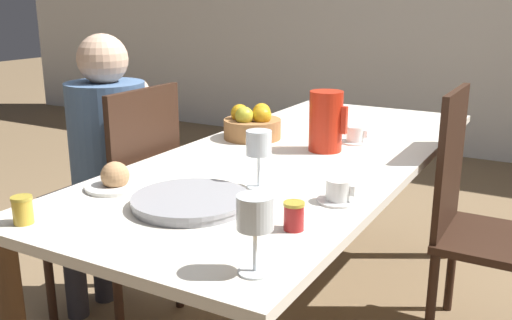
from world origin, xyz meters
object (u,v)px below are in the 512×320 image
fruit_bowl (252,125)px  jam_jar_red (23,209)px  serving_tray (191,201)px  bread_plate (115,180)px  wine_glass_juice (255,217)px  person_seated (104,157)px  teacup_near_person (338,192)px  red_pitcher (326,121)px  jam_jar_amber (294,215)px  wine_glass_water (259,146)px  chair_opposite (477,218)px  chair_person_side (126,206)px  teacup_across (355,136)px

fruit_bowl → jam_jar_red: bearing=-92.6°
serving_tray → bread_plate: (-0.29, 0.02, 0.01)m
wine_glass_juice → fruit_bowl: size_ratio=0.73×
person_seated → fruit_bowl: size_ratio=5.01×
bread_plate → teacup_near_person: bearing=19.0°
wine_glass_juice → bread_plate: size_ratio=0.93×
red_pitcher → jam_jar_red: (-0.39, -1.05, -0.07)m
teacup_near_person → jam_jar_amber: jam_jar_amber is taller
person_seated → serving_tray: person_seated is taller
person_seated → wine_glass_water: size_ratio=6.63×
serving_tray → chair_opposite: bearing=56.3°
fruit_bowl → chair_opposite: bearing=10.5°
wine_glass_juice → teacup_near_person: size_ratio=1.42×
serving_tray → jam_jar_amber: (0.32, -0.01, 0.02)m
serving_tray → bread_plate: size_ratio=1.81×
red_pitcher → fruit_bowl: 0.34m
wine_glass_juice → fruit_bowl: wine_glass_juice is taller
chair_person_side → teacup_across: chair_person_side is taller
bread_plate → wine_glass_juice: bearing=-23.1°
chair_person_side → jam_jar_red: 0.81m
teacup_near_person → serving_tray: size_ratio=0.36×
wine_glass_water → teacup_across: bearing=84.8°
chair_person_side → bread_plate: chair_person_side is taller
chair_person_side → bread_plate: (0.31, -0.37, 0.26)m
serving_tray → wine_glass_juice: bearing=-36.4°
teacup_across → jam_jar_amber: 0.94m
bread_plate → fruit_bowl: 0.76m
person_seated → teacup_across: 1.00m
person_seated → jam_jar_red: 0.81m
chair_opposite → teacup_across: bearing=-87.0°
fruit_bowl → serving_tray: bearing=-72.1°
person_seated → jam_jar_amber: 1.10m
jam_jar_red → serving_tray: bearing=46.0°
person_seated → jam_jar_amber: size_ratio=16.28×
jam_jar_amber → fruit_bowl: 0.97m
teacup_near_person → fruit_bowl: size_ratio=0.51×
chair_person_side → red_pitcher: 0.85m
serving_tray → jam_jar_amber: jam_jar_amber is taller
chair_opposite → teacup_near_person: size_ratio=8.19×
person_seated → red_pitcher: (0.79, 0.36, 0.16)m
wine_glass_juice → jam_jar_red: bearing=-175.3°
wine_glass_water → jam_jar_amber: wine_glass_water is taller
person_seated → jam_jar_red: (0.40, -0.70, 0.09)m
wine_glass_water → fruit_bowl: wine_glass_water is taller
red_pitcher → fruit_bowl: bearing=174.1°
bread_plate → teacup_across: bearing=64.2°
chair_person_side → person_seated: (-0.10, -0.00, 0.19)m
bread_plate → person_seated: bearing=137.9°
teacup_across → jam_jar_amber: size_ratio=1.66×
red_pitcher → wine_glass_water: red_pitcher is taller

